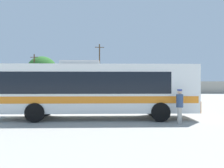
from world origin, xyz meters
The scene contains 10 objects.
ground_plane centered at (0.00, 10.00, 0.00)m, with size 300.00×300.00×0.00m, color #A3A099.
perimeter_wall centered at (0.00, 28.79, 1.06)m, with size 80.00×0.30×2.12m, color #9E998C.
coach_bus_white_orange centered at (-0.90, -0.38, 1.81)m, with size 11.77×3.77×3.38m.
attendant_by_bus_door centered at (3.83, -1.74, 1.01)m, with size 0.50×0.50×1.78m.
parked_car_leftmost_black centered at (-12.38, 25.89, 0.78)m, with size 4.65×2.19×1.46m.
parked_car_second_dark_blue centered at (-6.59, 25.74, 0.76)m, with size 4.26×2.19×1.43m.
utility_pole_near centered at (-4.72, 32.54, 4.88)m, with size 1.79×0.48×9.39m.
utility_pole_far centered at (-17.78, 32.30, 3.94)m, with size 1.77×0.60×7.52m.
roadside_tree_left centered at (-17.12, 34.82, 4.82)m, with size 5.90×5.90×7.34m.
roadside_tree_midleft centered at (-10.01, 32.96, 3.75)m, with size 4.30×4.30×5.59m.
Camera 1 is at (1.27, -14.40, 2.22)m, focal length 38.68 mm.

